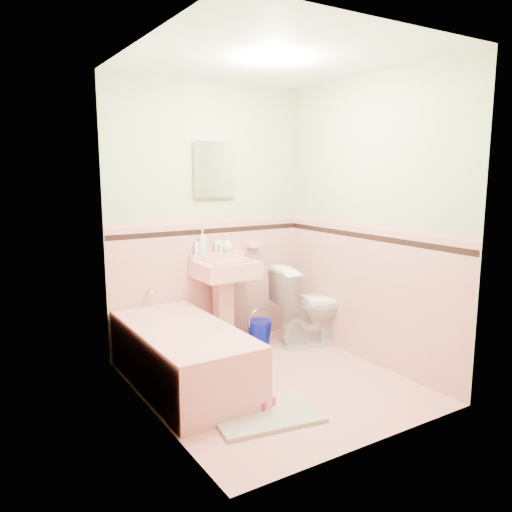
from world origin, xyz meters
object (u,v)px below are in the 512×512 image
bathtub (183,358)px  toilet (312,305)px  sink (226,306)px  bucket (260,332)px  soap_bottle_mid (218,243)px  shoe (266,403)px  soap_bottle_left (203,242)px  medicine_cabinet (214,169)px  soap_bottle_right (227,244)px

bathtub → toilet: bearing=9.4°
sink → toilet: size_ratio=1.10×
sink → bucket: (0.34, -0.04, -0.31)m
bucket → soap_bottle_mid: bearing=145.8°
soap_bottle_mid → shoe: soap_bottle_mid is taller
sink → soap_bottle_left: (-0.15, 0.18, 0.60)m
bathtub → medicine_cabinet: bearing=47.4°
bathtub → shoe: bearing=-65.6°
soap_bottle_right → toilet: size_ratio=0.19×
bathtub → sink: sink is taller
sink → soap_bottle_left: bearing=129.8°
medicine_cabinet → soap_bottle_mid: bearing=-58.3°
medicine_cabinet → soap_bottle_mid: size_ratio=3.06×
bathtub → medicine_cabinet: (0.68, 0.74, 1.47)m
bathtub → soap_bottle_left: soap_bottle_left is taller
toilet → shoe: toilet is taller
soap_bottle_mid → soap_bottle_right: bearing=0.0°
medicine_cabinet → bucket: size_ratio=2.13×
soap_bottle_left → soap_bottle_right: 0.27m
soap_bottle_right → soap_bottle_mid: bearing=180.0°
toilet → soap_bottle_right: bearing=66.3°
bathtub → soap_bottle_left: bearing=53.2°
soap_bottle_left → shoe: 1.73m
soap_bottle_right → bathtub: bearing=-138.2°
medicine_cabinet → shoe: (-0.36, -1.45, -1.64)m
soap_bottle_right → bucket: (0.23, -0.22, -0.87)m
soap_bottle_mid → toilet: size_ratio=0.21×
soap_bottle_left → shoe: soap_bottle_left is taller
sink → bucket: sink is taller
sink → medicine_cabinet: 1.29m
soap_bottle_mid → toilet: 1.09m
bucket → sink: bearing=173.2°
bathtub → sink: 0.89m
bathtub → soap_bottle_mid: 1.26m
bucket → shoe: size_ratio=1.67×
soap_bottle_left → soap_bottle_mid: soap_bottle_left is taller
toilet → shoe: 1.54m
medicine_cabinet → soap_bottle_right: bearing=-14.7°
soap_bottle_mid → shoe: bearing=-104.9°
soap_bottle_left → toilet: size_ratio=0.29×
soap_bottle_left → bucket: 1.06m
soap_bottle_mid → soap_bottle_right: size_ratio=1.14×
soap_bottle_left → soap_bottle_right: bearing=0.0°
sink → soap_bottle_mid: (0.02, 0.18, 0.57)m
sink → medicine_cabinet: size_ratio=1.69×
shoe → soap_bottle_left: bearing=65.9°
sink → toilet: sink is taller
toilet → bathtub: bearing=109.8°
bathtub → medicine_cabinet: 1.78m
shoe → toilet: bearing=23.7°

